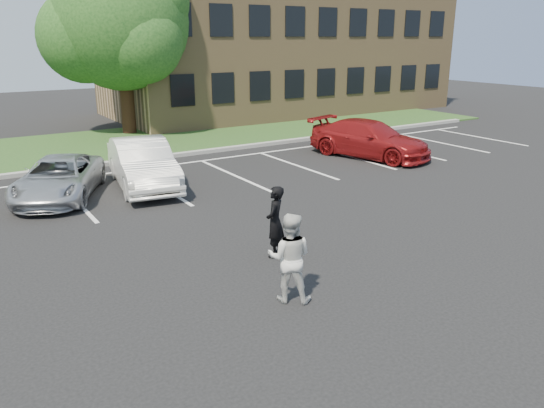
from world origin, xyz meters
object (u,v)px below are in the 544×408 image
at_px(man_black_suit, 275,222).
at_px(man_white_shirt, 290,258).
at_px(car_white_sedan, 143,164).
at_px(car_red_compact, 369,139).
at_px(car_silver_minivan, 59,178).
at_px(office_building, 280,47).
at_px(tree, 122,25).

height_order(man_black_suit, man_white_shirt, man_white_shirt).
relative_size(man_white_shirt, car_white_sedan, 0.36).
bearing_deg(man_black_suit, car_red_compact, 175.47).
bearing_deg(car_silver_minivan, car_red_compact, 22.60).
relative_size(office_building, car_red_compact, 4.31).
bearing_deg(car_silver_minivan, tree, 87.34).
relative_size(car_silver_minivan, car_red_compact, 0.87).
bearing_deg(tree, man_black_suit, -97.73).
relative_size(tree, car_silver_minivan, 1.95).
bearing_deg(car_white_sedan, office_building, 52.53).
distance_m(office_building, car_silver_minivan, 22.12).
height_order(car_white_sedan, car_red_compact, car_white_sedan).
bearing_deg(office_building, car_red_compact, -109.07).
bearing_deg(car_red_compact, office_building, 54.24).
bearing_deg(car_red_compact, car_white_sedan, 159.93).
bearing_deg(man_white_shirt, man_black_suit, -75.89).
distance_m(tree, man_white_shirt, 20.23).
xyz_separation_m(man_black_suit, car_white_sedan, (-0.54, 7.26, -0.03)).
distance_m(man_white_shirt, car_white_sedan, 9.21).
xyz_separation_m(tree, car_white_sedan, (-2.92, -10.25, -4.55)).
distance_m(man_black_suit, car_silver_minivan, 8.11).
xyz_separation_m(tree, man_white_shirt, (-3.30, -19.45, -4.48)).
distance_m(car_silver_minivan, car_red_compact, 12.18).
bearing_deg(office_building, man_white_shirt, -122.91).
distance_m(man_black_suit, car_red_compact, 11.21).
bearing_deg(man_black_suit, car_white_sedan, -126.97).
height_order(office_building, car_white_sedan, office_building).
height_order(office_building, man_black_suit, office_building).
height_order(office_building, man_white_shirt, office_building).
height_order(tree, car_white_sedan, tree).
height_order(office_building, car_silver_minivan, office_building).
bearing_deg(tree, car_red_compact, -58.55).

